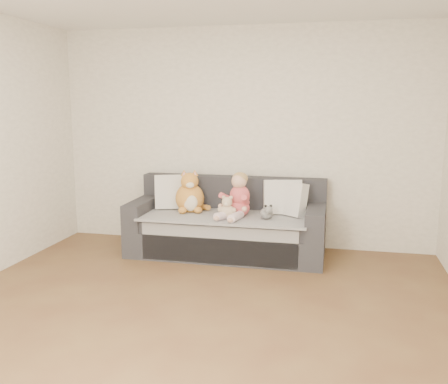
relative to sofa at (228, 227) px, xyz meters
name	(u,v)px	position (x,y,z in m)	size (l,w,h in m)	color
room_shell	(195,156)	(0.09, -1.64, 0.99)	(5.00, 5.00, 5.00)	brown
sofa	(228,227)	(0.00, 0.00, 0.00)	(2.20, 0.94, 0.85)	#2D2E33
cushion_left	(174,192)	(-0.68, 0.10, 0.36)	(0.48, 0.34, 0.42)	silver
cushion_right_back	(283,197)	(0.61, 0.10, 0.36)	(0.46, 0.28, 0.40)	silver
cushion_right_front	(290,198)	(0.70, 0.06, 0.35)	(0.44, 0.39, 0.39)	silver
toddler	(238,198)	(0.15, -0.15, 0.37)	(0.35, 0.51, 0.50)	#C54552
plush_cat	(190,196)	(-0.44, -0.02, 0.35)	(0.41, 0.40, 0.51)	#B87528
teddy_bear	(227,209)	(0.05, -0.28, 0.27)	(0.21, 0.15, 0.26)	#C4AF88
plush_cow	(267,213)	(0.48, -0.20, 0.23)	(0.15, 0.21, 0.17)	white
sippy_cup	(227,212)	(0.03, -0.20, 0.22)	(0.09, 0.07, 0.10)	purple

